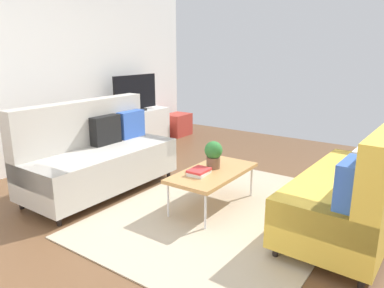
% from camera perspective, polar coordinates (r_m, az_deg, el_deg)
% --- Properties ---
extents(ground_plane, '(7.68, 7.68, 0.00)m').
position_cam_1_polar(ground_plane, '(4.01, 0.96, -10.47)').
color(ground_plane, brown).
extents(wall_far, '(6.40, 0.12, 2.90)m').
position_cam_1_polar(wall_far, '(5.69, -23.44, 10.99)').
color(wall_far, white).
rests_on(wall_far, ground_plane).
extents(area_rug, '(2.90, 2.20, 0.01)m').
position_cam_1_polar(area_rug, '(3.98, 5.33, -10.65)').
color(area_rug, tan).
rests_on(area_rug, ground_plane).
extents(couch_beige, '(1.90, 0.84, 1.10)m').
position_cam_1_polar(couch_beige, '(4.57, -14.64, -1.76)').
color(couch_beige, '#B2ADA3').
rests_on(couch_beige, ground_plane).
extents(couch_green, '(1.93, 0.91, 1.10)m').
position_cam_1_polar(couch_green, '(3.72, 24.79, -6.46)').
color(couch_green, gold).
rests_on(couch_green, ground_plane).
extents(coffee_table, '(1.10, 0.56, 0.42)m').
position_cam_1_polar(coffee_table, '(3.96, 3.32, -4.65)').
color(coffee_table, '#B7844C').
rests_on(coffee_table, ground_plane).
extents(tv_console, '(1.40, 0.44, 0.64)m').
position_cam_1_polar(tv_console, '(6.59, -8.87, 2.43)').
color(tv_console, silver).
rests_on(tv_console, ground_plane).
extents(tv, '(1.00, 0.20, 0.64)m').
position_cam_1_polar(tv, '(6.47, -8.96, 7.88)').
color(tv, black).
rests_on(tv, tv_console).
extents(storage_trunk, '(0.52, 0.40, 0.44)m').
position_cam_1_polar(storage_trunk, '(7.36, -2.34, 3.09)').
color(storage_trunk, '#B2382D').
rests_on(storage_trunk, ground_plane).
extents(potted_plant, '(0.20, 0.20, 0.31)m').
position_cam_1_polar(potted_plant, '(4.00, 3.42, -1.51)').
color(potted_plant, brown).
rests_on(potted_plant, coffee_table).
extents(table_book_0, '(0.26, 0.21, 0.04)m').
position_cam_1_polar(table_book_0, '(3.83, 1.11, -4.60)').
color(table_book_0, silver).
rests_on(table_book_0, coffee_table).
extents(table_book_1, '(0.24, 0.19, 0.02)m').
position_cam_1_polar(table_book_1, '(3.82, 1.11, -4.18)').
color(table_book_1, red).
rests_on(table_book_1, table_book_0).
extents(vase_0, '(0.12, 0.12, 0.17)m').
position_cam_1_polar(vase_0, '(6.16, -13.10, 5.20)').
color(vase_0, silver).
rests_on(vase_0, tv_console).
extents(vase_1, '(0.12, 0.12, 0.16)m').
position_cam_1_polar(vase_1, '(6.28, -11.86, 5.38)').
color(vase_1, '#B24C4C').
rests_on(vase_1, tv_console).
extents(bottle_0, '(0.04, 0.04, 0.20)m').
position_cam_1_polar(bottle_0, '(6.33, -10.14, 5.76)').
color(bottle_0, silver).
rests_on(bottle_0, tv_console).
extents(bottle_1, '(0.06, 0.06, 0.19)m').
position_cam_1_polar(bottle_1, '(6.39, -9.56, 5.83)').
color(bottle_1, '#3359B2').
rests_on(bottle_1, tv_console).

